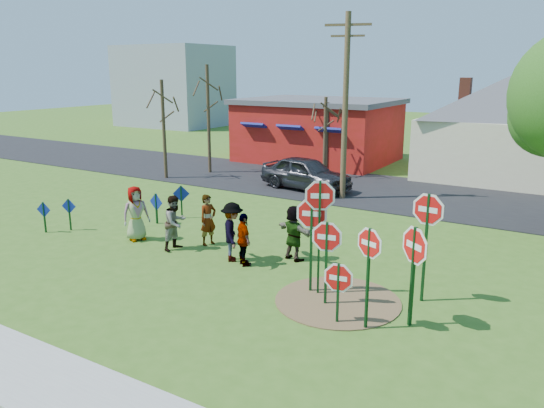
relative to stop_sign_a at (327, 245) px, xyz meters
The scene contains 30 objects.
ground 4.76m from the stop_sign_a, 163.04° to the left, with size 120.00×120.00×0.00m, color #38601B.
sidewalk 7.45m from the stop_sign_a, 126.09° to the right, with size 22.00×1.80×0.08m, color #9E9E99.
road 13.60m from the stop_sign_a, 108.53° to the left, with size 120.00×7.50×0.04m, color black.
dirt_patch 1.61m from the stop_sign_a, 56.33° to the left, with size 3.20×3.20×0.03m, color brown.
red_building 21.65m from the stop_sign_a, 116.90° to the left, with size 9.40×7.69×3.90m.
cream_house 19.39m from the stop_sign_a, 86.43° to the left, with size 9.40×9.40×6.50m.
distant_building 45.04m from the stop_sign_a, 135.89° to the left, with size 10.00×8.00×8.00m, color #8C939E.
stop_sign_a is the anchor object (origin of this frame).
stop_sign_b 1.00m from the stop_sign_a, 132.88° to the left, with size 0.97×0.47×3.18m.
stop_sign_c 1.54m from the stop_sign_a, 27.30° to the right, with size 0.88×0.35×2.52m.
stop_sign_d 2.56m from the stop_sign_a, 35.84° to the left, with size 1.08×0.14×2.95m.
stop_sign_e 1.15m from the stop_sign_a, 48.53° to the right, with size 0.94×0.15×1.59m.
stop_sign_f 2.17m from the stop_sign_a, ahead, with size 0.97×0.72×2.53m.
stop_sign_g 0.90m from the stop_sign_a, 143.11° to the left, with size 1.08×0.31×2.70m.
blue_diamond_a 11.31m from the stop_sign_a, behind, with size 0.56×0.16×1.14m.
blue_diamond_b 10.79m from the stop_sign_a, behind, with size 0.55×0.19×1.19m.
blue_diamond_c 9.22m from the stop_sign_a, 159.91° to the left, with size 0.69×0.09×1.19m.
blue_diamond_d 9.35m from the stop_sign_a, 152.98° to the left, with size 0.58×0.36×1.33m.
person_a 7.96m from the stop_sign_a, behind, with size 0.92×0.60×1.89m, color #42459C.
person_b 5.86m from the stop_sign_a, 157.84° to the left, with size 0.63×0.41×1.72m, color #26756C.
person_c 6.18m from the stop_sign_a, 168.09° to the left, with size 0.88×0.69×1.81m, color brown.
person_d 4.10m from the stop_sign_a, 160.33° to the left, with size 1.19×0.68×1.84m, color #38383E.
person_e 3.56m from the stop_sign_a, 160.05° to the left, with size 0.95×0.40×1.62m, color #3E2850.
person_f 3.36m from the stop_sign_a, 132.84° to the left, with size 1.61×0.51×1.74m, color #1D4A2E.
suv 12.98m from the stop_sign_a, 119.82° to the left, with size 1.87×4.64×1.58m, color #2E2E32.
utility_pole 11.58m from the stop_sign_a, 111.70° to the left, with size 1.93×0.65×8.08m.
bare_tree_west 17.34m from the stop_sign_a, 145.33° to the left, with size 1.80×1.80×5.21m.
bare_tree_east 17.53m from the stop_sign_a, 115.48° to the left, with size 1.80×1.80×3.95m.
bare_tree_mid 18.14m from the stop_sign_a, 136.89° to the left, with size 1.80×1.80×5.97m.
bare_tree_extra 15.92m from the stop_sign_a, 115.86° to the left, with size 1.80×1.80×4.32m.
Camera 1 is at (9.52, -12.53, 5.76)m, focal length 35.00 mm.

